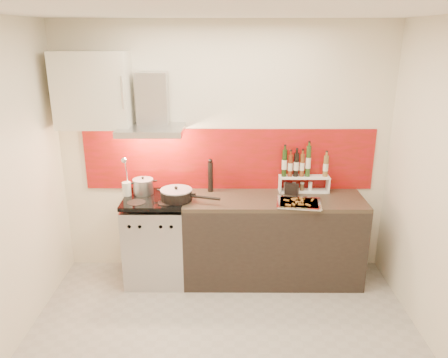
{
  "coord_description": "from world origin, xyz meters",
  "views": [
    {
      "loc": [
        0.02,
        -2.97,
        2.46
      ],
      "look_at": [
        0.0,
        0.95,
        1.15
      ],
      "focal_mm": 35.0,
      "sensor_mm": 36.0,
      "label": 1
    }
  ],
  "objects_px": {
    "saute_pan": "(177,195)",
    "baking_tray": "(299,203)",
    "pepper_mill": "(210,176)",
    "stock_pot": "(143,186)",
    "range_stove": "(156,239)",
    "counter": "(272,239)"
  },
  "relations": [
    {
      "from": "saute_pan",
      "to": "baking_tray",
      "type": "relative_size",
      "value": 1.28
    },
    {
      "from": "counter",
      "to": "saute_pan",
      "type": "height_order",
      "value": "saute_pan"
    },
    {
      "from": "range_stove",
      "to": "stock_pot",
      "type": "xyz_separation_m",
      "value": [
        -0.12,
        0.1,
        0.55
      ]
    },
    {
      "from": "range_stove",
      "to": "counter",
      "type": "height_order",
      "value": "range_stove"
    },
    {
      "from": "stock_pot",
      "to": "baking_tray",
      "type": "bearing_deg",
      "value": -10.04
    },
    {
      "from": "baking_tray",
      "to": "pepper_mill",
      "type": "bearing_deg",
      "value": 156.91
    },
    {
      "from": "pepper_mill",
      "to": "baking_tray",
      "type": "xyz_separation_m",
      "value": [
        0.86,
        -0.37,
        -0.15
      ]
    },
    {
      "from": "pepper_mill",
      "to": "stock_pot",
      "type": "bearing_deg",
      "value": -172.16
    },
    {
      "from": "saute_pan",
      "to": "baking_tray",
      "type": "height_order",
      "value": "saute_pan"
    },
    {
      "from": "saute_pan",
      "to": "baking_tray",
      "type": "xyz_separation_m",
      "value": [
        1.18,
        -0.09,
        -0.05
      ]
    },
    {
      "from": "counter",
      "to": "baking_tray",
      "type": "relative_size",
      "value": 3.89
    },
    {
      "from": "stock_pot",
      "to": "pepper_mill",
      "type": "distance_m",
      "value": 0.69
    },
    {
      "from": "range_stove",
      "to": "saute_pan",
      "type": "bearing_deg",
      "value": -17.54
    },
    {
      "from": "stock_pot",
      "to": "pepper_mill",
      "type": "relative_size",
      "value": 0.59
    },
    {
      "from": "saute_pan",
      "to": "pepper_mill",
      "type": "distance_m",
      "value": 0.43
    },
    {
      "from": "saute_pan",
      "to": "pepper_mill",
      "type": "height_order",
      "value": "pepper_mill"
    },
    {
      "from": "saute_pan",
      "to": "stock_pot",
      "type": "bearing_deg",
      "value": 153.56
    },
    {
      "from": "counter",
      "to": "pepper_mill",
      "type": "xyz_separation_m",
      "value": [
        -0.64,
        0.19,
        0.62
      ]
    },
    {
      "from": "counter",
      "to": "pepper_mill",
      "type": "height_order",
      "value": "pepper_mill"
    },
    {
      "from": "range_stove",
      "to": "saute_pan",
      "type": "distance_m",
      "value": 0.58
    },
    {
      "from": "counter",
      "to": "stock_pot",
      "type": "bearing_deg",
      "value": 175.69
    },
    {
      "from": "saute_pan",
      "to": "pepper_mill",
      "type": "relative_size",
      "value": 1.68
    }
  ]
}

